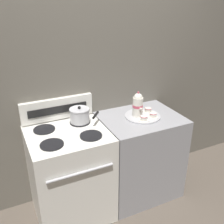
{
  "coord_description": "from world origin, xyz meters",
  "views": [
    {
      "loc": [
        -0.89,
        -1.95,
        1.99
      ],
      "look_at": [
        0.07,
        0.07,
        0.97
      ],
      "focal_mm": 42.0,
      "sensor_mm": 36.0,
      "label": 1
    }
  ],
  "objects_px": {
    "serving_tray": "(143,116)",
    "teapot": "(138,105)",
    "teacup_left": "(153,115)",
    "saucepan": "(80,115)",
    "teacup_front": "(148,110)",
    "teacup_right": "(144,118)",
    "creamer_jug": "(139,107)",
    "stove": "(71,174)"
  },
  "relations": [
    {
      "from": "teacup_right",
      "to": "serving_tray",
      "type": "bearing_deg",
      "value": 63.93
    },
    {
      "from": "serving_tray",
      "to": "stove",
      "type": "bearing_deg",
      "value": 179.93
    },
    {
      "from": "serving_tray",
      "to": "creamer_jug",
      "type": "xyz_separation_m",
      "value": [
        0.03,
        0.12,
        0.04
      ]
    },
    {
      "from": "teacup_left",
      "to": "teacup_front",
      "type": "xyz_separation_m",
      "value": [
        0.02,
        0.12,
        0.0
      ]
    },
    {
      "from": "stove",
      "to": "teapot",
      "type": "xyz_separation_m",
      "value": [
        0.71,
        0.02,
        0.57
      ]
    },
    {
      "from": "teacup_left",
      "to": "saucepan",
      "type": "bearing_deg",
      "value": 161.57
    },
    {
      "from": "serving_tray",
      "to": "teacup_front",
      "type": "bearing_deg",
      "value": 24.91
    },
    {
      "from": "teacup_left",
      "to": "serving_tray",
      "type": "bearing_deg",
      "value": 130.18
    },
    {
      "from": "teapot",
      "to": "teacup_right",
      "type": "relative_size",
      "value": 2.5
    },
    {
      "from": "stove",
      "to": "creamer_jug",
      "type": "height_order",
      "value": "creamer_jug"
    },
    {
      "from": "teacup_left",
      "to": "teacup_front",
      "type": "bearing_deg",
      "value": 80.19
    },
    {
      "from": "creamer_jug",
      "to": "teapot",
      "type": "bearing_deg",
      "value": -126.41
    },
    {
      "from": "serving_tray",
      "to": "teacup_right",
      "type": "height_order",
      "value": "teacup_right"
    },
    {
      "from": "saucepan",
      "to": "teacup_left",
      "type": "xyz_separation_m",
      "value": [
        0.66,
        -0.22,
        -0.04
      ]
    },
    {
      "from": "teacup_right",
      "to": "teacup_front",
      "type": "bearing_deg",
      "value": 45.75
    },
    {
      "from": "stove",
      "to": "teacup_right",
      "type": "xyz_separation_m",
      "value": [
        0.71,
        -0.1,
        0.48
      ]
    },
    {
      "from": "stove",
      "to": "teacup_right",
      "type": "relative_size",
      "value": 9.05
    },
    {
      "from": "saucepan",
      "to": "teacup_front",
      "type": "bearing_deg",
      "value": -8.31
    },
    {
      "from": "stove",
      "to": "teacup_left",
      "type": "distance_m",
      "value": 0.96
    },
    {
      "from": "teapot",
      "to": "teacup_right",
      "type": "height_order",
      "value": "teapot"
    },
    {
      "from": "saucepan",
      "to": "creamer_jug",
      "type": "distance_m",
      "value": 0.62
    },
    {
      "from": "teacup_left",
      "to": "teacup_front",
      "type": "distance_m",
      "value": 0.12
    },
    {
      "from": "serving_tray",
      "to": "teacup_left",
      "type": "relative_size",
      "value": 3.48
    },
    {
      "from": "stove",
      "to": "teacup_right",
      "type": "bearing_deg",
      "value": -8.01
    },
    {
      "from": "teacup_front",
      "to": "teacup_right",
      "type": "bearing_deg",
      "value": -134.25
    },
    {
      "from": "stove",
      "to": "teapot",
      "type": "height_order",
      "value": "teapot"
    },
    {
      "from": "saucepan",
      "to": "teacup_left",
      "type": "height_order",
      "value": "saucepan"
    },
    {
      "from": "serving_tray",
      "to": "teapot",
      "type": "bearing_deg",
      "value": 159.47
    },
    {
      "from": "teacup_left",
      "to": "teacup_right",
      "type": "distance_m",
      "value": 0.12
    },
    {
      "from": "stove",
      "to": "serving_tray",
      "type": "relative_size",
      "value": 2.6
    },
    {
      "from": "saucepan",
      "to": "teapot",
      "type": "distance_m",
      "value": 0.56
    },
    {
      "from": "teapot",
      "to": "teacup_front",
      "type": "xyz_separation_m",
      "value": [
        0.14,
        0.02,
        -0.09
      ]
    },
    {
      "from": "serving_tray",
      "to": "creamer_jug",
      "type": "bearing_deg",
      "value": 77.59
    },
    {
      "from": "teacup_front",
      "to": "saucepan",
      "type": "bearing_deg",
      "value": 171.69
    },
    {
      "from": "teacup_right",
      "to": "teacup_front",
      "type": "xyz_separation_m",
      "value": [
        0.14,
        0.14,
        0.0
      ]
    },
    {
      "from": "saucepan",
      "to": "teacup_front",
      "type": "distance_m",
      "value": 0.69
    },
    {
      "from": "stove",
      "to": "creamer_jug",
      "type": "relative_size",
      "value": 12.12
    },
    {
      "from": "saucepan",
      "to": "serving_tray",
      "type": "xyz_separation_m",
      "value": [
        0.59,
        -0.14,
        -0.07
      ]
    },
    {
      "from": "stove",
      "to": "creamer_jug",
      "type": "xyz_separation_m",
      "value": [
        0.78,
        0.12,
        0.49
      ]
    },
    {
      "from": "teacup_right",
      "to": "creamer_jug",
      "type": "height_order",
      "value": "creamer_jug"
    },
    {
      "from": "saucepan",
      "to": "teapot",
      "type": "height_order",
      "value": "teapot"
    },
    {
      "from": "creamer_jug",
      "to": "serving_tray",
      "type": "bearing_deg",
      "value": -102.41
    }
  ]
}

